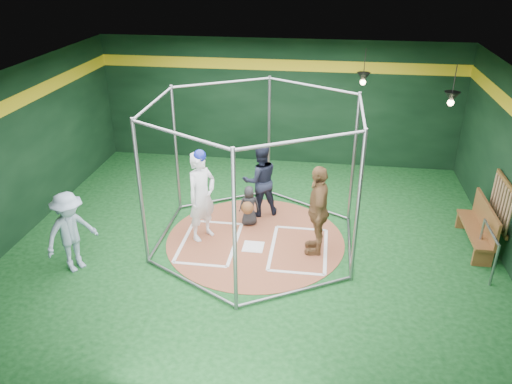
# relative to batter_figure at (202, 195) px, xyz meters

# --- Properties ---
(room_shell) EXTENTS (10.10, 9.10, 3.53)m
(room_shell) POSITION_rel_batter_figure_xyz_m (1.13, 0.04, 0.75)
(room_shell) COLOR #0D3C15
(room_shell) RESTS_ON ground
(clay_disc) EXTENTS (3.80, 3.80, 0.01)m
(clay_disc) POSITION_rel_batter_figure_xyz_m (1.13, 0.04, -1.00)
(clay_disc) COLOR #985237
(clay_disc) RESTS_ON ground
(home_plate) EXTENTS (0.43, 0.43, 0.01)m
(home_plate) POSITION_rel_batter_figure_xyz_m (1.13, -0.26, -0.99)
(home_plate) COLOR white
(home_plate) RESTS_ON clay_disc
(batter_box_left) EXTENTS (1.17, 1.77, 0.01)m
(batter_box_left) POSITION_rel_batter_figure_xyz_m (0.18, -0.21, -0.99)
(batter_box_left) COLOR white
(batter_box_left) RESTS_ON clay_disc
(batter_box_right) EXTENTS (1.17, 1.77, 0.01)m
(batter_box_right) POSITION_rel_batter_figure_xyz_m (2.08, -0.21, -0.99)
(batter_box_right) COLOR white
(batter_box_right) RESTS_ON clay_disc
(batting_cage) EXTENTS (4.05, 4.67, 3.00)m
(batting_cage) POSITION_rel_batter_figure_xyz_m (1.13, 0.04, 0.49)
(batting_cage) COLOR gray
(batting_cage) RESTS_ON ground
(bat_rack) EXTENTS (0.07, 1.25, 0.98)m
(bat_rack) POSITION_rel_batter_figure_xyz_m (6.05, 0.44, 0.04)
(bat_rack) COLOR brown
(bat_rack) RESTS_ON room_shell
(pendant_lamp_near) EXTENTS (0.34, 0.34, 0.90)m
(pendant_lamp_near) POSITION_rel_batter_figure_xyz_m (3.33, 3.64, 1.73)
(pendant_lamp_near) COLOR black
(pendant_lamp_near) RESTS_ON room_shell
(pendant_lamp_far) EXTENTS (0.34, 0.34, 0.90)m
(pendant_lamp_far) POSITION_rel_batter_figure_xyz_m (5.13, 2.04, 1.73)
(pendant_lamp_far) COLOR black
(pendant_lamp_far) RESTS_ON room_shell
(batter_figure) EXTENTS (0.78, 0.85, 2.01)m
(batter_figure) POSITION_rel_batter_figure_xyz_m (0.00, 0.00, 0.00)
(batter_figure) COLOR white
(batter_figure) RESTS_ON clay_disc
(visitor_leopard) EXTENTS (0.49, 1.12, 1.89)m
(visitor_leopard) POSITION_rel_batter_figure_xyz_m (2.42, -0.20, -0.05)
(visitor_leopard) COLOR #9F7344
(visitor_leopard) RESTS_ON clay_disc
(catcher_figure) EXTENTS (0.52, 0.59, 0.93)m
(catcher_figure) POSITION_rel_batter_figure_xyz_m (0.89, 0.65, -0.52)
(catcher_figure) COLOR black
(catcher_figure) RESTS_ON clay_disc
(umpire) EXTENTS (1.02, 0.92, 1.71)m
(umpire) POSITION_rel_batter_figure_xyz_m (1.06, 1.22, -0.14)
(umpire) COLOR black
(umpire) RESTS_ON clay_disc
(bystander_blue) EXTENTS (1.07, 1.22, 1.63)m
(bystander_blue) POSITION_rel_batter_figure_xyz_m (-2.18, -1.50, -0.19)
(bystander_blue) COLOR #8FA6BD
(bystander_blue) RESTS_ON ground
(dugout_bench) EXTENTS (0.39, 1.68, 0.98)m
(dugout_bench) POSITION_rel_batter_figure_xyz_m (5.75, 0.47, -0.51)
(dugout_bench) COLOR brown
(dugout_bench) RESTS_ON ground
(steel_railing) EXTENTS (0.05, 1.02, 0.88)m
(steel_railing) POSITION_rel_batter_figure_xyz_m (5.68, -0.43, -0.43)
(steel_railing) COLOR gray
(steel_railing) RESTS_ON ground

